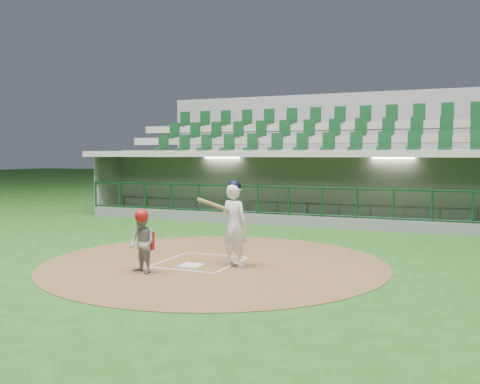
# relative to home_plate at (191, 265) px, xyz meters

# --- Properties ---
(ground) EXTENTS (120.00, 120.00, 0.00)m
(ground) POSITION_rel_home_plate_xyz_m (0.00, 0.70, -0.02)
(ground) COLOR #1D4E16
(ground) RESTS_ON ground
(dirt_circle) EXTENTS (7.20, 7.20, 0.01)m
(dirt_circle) POSITION_rel_home_plate_xyz_m (0.30, 0.50, -0.02)
(dirt_circle) COLOR brown
(dirt_circle) RESTS_ON ground
(home_plate) EXTENTS (0.43, 0.43, 0.02)m
(home_plate) POSITION_rel_home_plate_xyz_m (0.00, 0.00, 0.00)
(home_plate) COLOR white
(home_plate) RESTS_ON dirt_circle
(batter_box_chalk) EXTENTS (1.55, 1.80, 0.01)m
(batter_box_chalk) POSITION_rel_home_plate_xyz_m (0.00, 0.40, -0.00)
(batter_box_chalk) COLOR silver
(batter_box_chalk) RESTS_ON ground
(dugout_structure) EXTENTS (16.40, 3.70, 3.00)m
(dugout_structure) POSITION_rel_home_plate_xyz_m (0.03, 8.51, 0.94)
(dugout_structure) COLOR slate
(dugout_structure) RESTS_ON ground
(seating_deck) EXTENTS (17.00, 6.72, 5.15)m
(seating_deck) POSITION_rel_home_plate_xyz_m (0.00, 11.61, 1.40)
(seating_deck) COLOR gray
(seating_deck) RESTS_ON ground
(batter) EXTENTS (0.89, 0.92, 1.76)m
(batter) POSITION_rel_home_plate_xyz_m (0.83, 0.31, 0.87)
(batter) COLOR white
(batter) RESTS_ON dirt_circle
(catcher) EXTENTS (0.68, 0.62, 1.23)m
(catcher) POSITION_rel_home_plate_xyz_m (-0.55, -0.96, 0.60)
(catcher) COLOR #939398
(catcher) RESTS_ON dirt_circle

